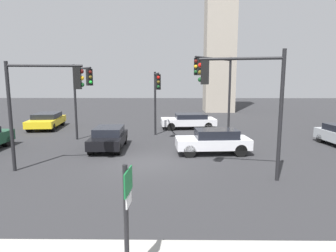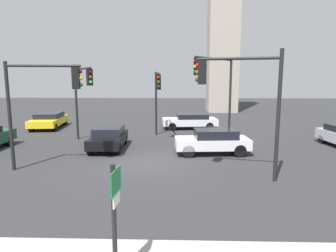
# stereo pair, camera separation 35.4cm
# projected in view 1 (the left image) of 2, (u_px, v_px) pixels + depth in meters

# --- Properties ---
(ground_plane) EXTENTS (103.69, 103.69, 0.00)m
(ground_plane) POSITION_uv_depth(u_px,v_px,m) (146.00, 163.00, 15.06)
(ground_plane) COLOR #2D2D30
(direction_sign) EXTENTS (0.15, 0.65, 2.42)m
(direction_sign) POSITION_uv_depth(u_px,v_px,m) (127.00, 210.00, 5.93)
(direction_sign) COLOR black
(direction_sign) RESTS_ON ground_plane
(traffic_light_0) EXTENTS (2.81, 3.30, 5.70)m
(traffic_light_0) POSITION_uv_depth(u_px,v_px,m) (216.00, 81.00, 18.92)
(traffic_light_0) COLOR black
(traffic_light_0) RESTS_ON ground_plane
(traffic_light_1) EXTENTS (3.43, 0.93, 5.42)m
(traffic_light_1) POSITION_uv_depth(u_px,v_px,m) (243.00, 90.00, 12.20)
(traffic_light_1) COLOR black
(traffic_light_1) RESTS_ON ground_plane
(traffic_light_2) EXTENTS (3.40, 0.65, 5.02)m
(traffic_light_2) POSITION_uv_depth(u_px,v_px,m) (44.00, 93.00, 13.37)
(traffic_light_2) COLOR black
(traffic_light_2) RESTS_ON ground_plane
(traffic_light_3) EXTENTS (0.62, 3.09, 4.77)m
(traffic_light_3) POSITION_uv_depth(u_px,v_px,m) (157.00, 91.00, 20.73)
(traffic_light_3) COLOR black
(traffic_light_3) RESTS_ON ground_plane
(traffic_light_4) EXTENTS (2.02, 2.77, 5.23)m
(traffic_light_4) POSITION_uv_depth(u_px,v_px,m) (82.00, 88.00, 19.13)
(traffic_light_4) COLOR black
(traffic_light_4) RESTS_ON ground_plane
(car_0) EXTENTS (1.98, 4.11, 1.33)m
(car_0) POSITION_uv_depth(u_px,v_px,m) (109.00, 137.00, 17.99)
(car_0) COLOR black
(car_0) RESTS_ON ground_plane
(car_2) EXTENTS (2.68, 4.97, 1.31)m
(car_2) POSITION_uv_depth(u_px,v_px,m) (47.00, 120.00, 25.53)
(car_2) COLOR yellow
(car_2) RESTS_ON ground_plane
(car_4) EXTENTS (4.78, 2.50, 1.29)m
(car_4) POSITION_uv_depth(u_px,v_px,m) (189.00, 120.00, 25.38)
(car_4) COLOR silver
(car_4) RESTS_ON ground_plane
(car_5) EXTENTS (4.27, 2.02, 1.41)m
(car_5) POSITION_uv_depth(u_px,v_px,m) (214.00, 141.00, 16.78)
(car_5) COLOR silver
(car_5) RESTS_ON ground_plane
(skyline_tower) EXTENTS (3.73, 3.73, 26.76)m
(skyline_tower) POSITION_uv_depth(u_px,v_px,m) (221.00, 6.00, 37.06)
(skyline_tower) COLOR #A89E8E
(skyline_tower) RESTS_ON ground_plane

